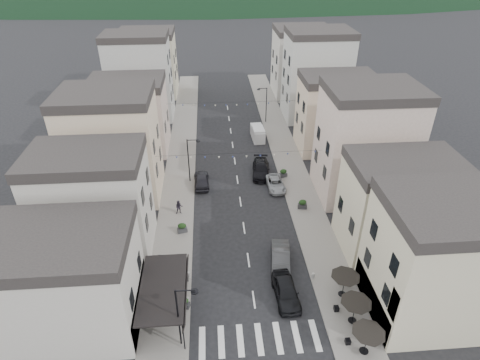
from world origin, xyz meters
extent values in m
cube|color=slate|center=(-7.50, 32.00, 0.06)|extent=(4.00, 76.00, 0.12)
cube|color=slate|center=(7.50, 32.00, 0.06)|extent=(4.00, 76.00, 0.12)
cube|color=#BCB5AC|center=(-15.50, 5.00, 4.00)|extent=(12.00, 8.00, 8.00)
cube|color=beige|center=(14.50, 4.00, 5.00)|extent=(10.00, 8.00, 10.00)
cube|color=black|center=(-7.50, 5.00, 3.20)|extent=(3.60, 7.50, 0.15)
cube|color=black|center=(-5.70, 5.00, 2.70)|extent=(0.34, 7.50, 0.99)
cylinder|color=black|center=(-5.80, 1.50, 1.60)|extent=(0.10, 0.10, 3.20)
cylinder|color=black|center=(-5.80, 8.50, 1.60)|extent=(0.10, 0.10, 3.20)
cube|color=#BCB5AC|center=(-14.50, 14.00, 5.00)|extent=(10.00, 7.00, 10.00)
cube|color=#262323|center=(-14.50, 14.00, 10.50)|extent=(10.20, 7.14, 1.00)
cube|color=beige|center=(-14.50, 24.00, 6.00)|extent=(10.00, 8.00, 12.00)
cube|color=#262323|center=(-14.50, 24.00, 12.50)|extent=(10.20, 8.16, 1.00)
cube|color=#BCA698|center=(-14.50, 36.00, 4.75)|extent=(10.00, 8.00, 9.50)
cube|color=#262323|center=(-14.50, 36.00, 10.00)|extent=(10.20, 8.16, 1.00)
cube|color=#AFAFA9|center=(-14.50, 48.00, 6.50)|extent=(10.00, 7.00, 13.00)
cube|color=#262323|center=(-14.50, 48.00, 13.50)|extent=(10.20, 7.14, 1.00)
cube|color=beige|center=(-14.50, 60.00, 5.50)|extent=(10.00, 9.00, 11.00)
cube|color=#262323|center=(-14.50, 60.00, 11.50)|extent=(10.20, 9.18, 1.00)
cube|color=beige|center=(14.50, 12.00, 4.50)|extent=(10.00, 7.00, 9.00)
cube|color=#262323|center=(14.50, 12.00, 9.50)|extent=(10.20, 7.14, 1.00)
cube|color=#BCA698|center=(14.50, 22.00, 6.25)|extent=(10.00, 8.00, 12.50)
cube|color=#262323|center=(14.50, 22.00, 13.00)|extent=(10.20, 8.16, 1.00)
cube|color=beige|center=(14.50, 34.00, 5.00)|extent=(10.00, 7.00, 10.00)
cube|color=#262323|center=(14.50, 34.00, 10.50)|extent=(10.20, 7.14, 1.00)
cube|color=#AFAFA9|center=(14.50, 46.00, 6.75)|extent=(10.00, 8.00, 13.50)
cube|color=#262323|center=(14.50, 46.00, 14.00)|extent=(10.20, 8.16, 1.00)
cube|color=#BCB5AC|center=(14.50, 58.00, 5.75)|extent=(10.00, 9.00, 11.50)
cube|color=#262323|center=(14.50, 58.00, 12.00)|extent=(10.20, 9.18, 1.00)
cylinder|color=black|center=(7.70, 0.00, 1.27)|extent=(0.06, 0.06, 2.30)
cone|color=black|center=(7.70, 0.00, 2.37)|extent=(2.50, 2.50, 0.55)
cylinder|color=black|center=(7.70, 0.00, 0.49)|extent=(0.70, 0.70, 0.04)
cylinder|color=black|center=(7.70, 2.80, 1.27)|extent=(0.06, 0.06, 2.30)
cone|color=black|center=(7.70, 2.80, 2.37)|extent=(2.50, 2.50, 0.55)
cylinder|color=black|center=(7.70, 2.80, 0.49)|extent=(0.70, 0.70, 0.04)
cylinder|color=black|center=(7.70, 5.60, 1.27)|extent=(0.06, 0.06, 2.30)
cone|color=black|center=(7.70, 5.60, 2.37)|extent=(2.50, 2.50, 0.55)
cylinder|color=black|center=(7.70, 5.60, 0.49)|extent=(0.70, 0.70, 0.04)
cylinder|color=black|center=(-6.10, 2.00, 3.00)|extent=(0.14, 0.14, 6.00)
cylinder|color=black|center=(-5.40, 2.00, 5.90)|extent=(1.40, 0.10, 0.10)
cylinder|color=black|center=(-4.75, 2.00, 5.75)|extent=(0.56, 0.56, 0.08)
cylinder|color=black|center=(-6.10, 26.00, 3.00)|extent=(0.14, 0.14, 6.00)
cylinder|color=black|center=(-5.40, 26.00, 5.90)|extent=(1.40, 0.10, 0.10)
cylinder|color=black|center=(-4.75, 26.00, 5.75)|extent=(0.56, 0.56, 0.08)
cylinder|color=black|center=(6.10, 44.00, 3.00)|extent=(0.14, 0.14, 6.00)
cylinder|color=black|center=(5.40, 44.00, 5.90)|extent=(1.40, 0.10, 0.10)
cylinder|color=black|center=(4.75, 44.00, 5.75)|extent=(0.56, 0.56, 0.08)
cylinder|color=gray|center=(-5.70, 6.00, 0.42)|extent=(0.26, 0.26, 0.60)
cylinder|color=gray|center=(-5.70, 9.00, 0.42)|extent=(0.26, 0.26, 0.60)
cylinder|color=gray|center=(5.70, 8.00, 0.42)|extent=(0.26, 0.26, 0.60)
cylinder|color=black|center=(0.00, 22.00, 6.00)|extent=(19.00, 0.02, 0.02)
cone|color=beige|center=(-8.71, 22.00, 5.81)|extent=(0.28, 0.28, 0.24)
cone|color=navy|center=(-7.12, 22.00, 5.73)|extent=(0.28, 0.28, 0.24)
cone|color=beige|center=(-5.54, 22.00, 5.65)|extent=(0.28, 0.28, 0.24)
cone|color=navy|center=(-3.96, 22.00, 5.58)|extent=(0.28, 0.28, 0.24)
cone|color=beige|center=(-2.38, 22.00, 5.54)|extent=(0.28, 0.28, 0.24)
cone|color=navy|center=(-0.79, 22.00, 5.51)|extent=(0.28, 0.28, 0.24)
cone|color=beige|center=(0.79, 22.00, 5.51)|extent=(0.28, 0.28, 0.24)
cone|color=navy|center=(2.38, 22.00, 5.54)|extent=(0.28, 0.28, 0.24)
cone|color=beige|center=(3.96, 22.00, 5.58)|extent=(0.28, 0.28, 0.24)
cone|color=navy|center=(5.54, 22.00, 5.65)|extent=(0.28, 0.28, 0.24)
cone|color=beige|center=(7.12, 22.00, 5.73)|extent=(0.28, 0.28, 0.24)
cone|color=navy|center=(8.71, 22.00, 5.81)|extent=(0.28, 0.28, 0.24)
cylinder|color=black|center=(0.00, 38.00, 6.00)|extent=(19.00, 0.02, 0.02)
cone|color=beige|center=(-8.71, 38.00, 5.81)|extent=(0.28, 0.28, 0.24)
cone|color=navy|center=(-7.12, 38.00, 5.73)|extent=(0.28, 0.28, 0.24)
cone|color=beige|center=(-5.54, 38.00, 5.65)|extent=(0.28, 0.28, 0.24)
cone|color=navy|center=(-3.96, 38.00, 5.58)|extent=(0.28, 0.28, 0.24)
cone|color=beige|center=(-2.38, 38.00, 5.54)|extent=(0.28, 0.28, 0.24)
cone|color=navy|center=(-0.79, 38.00, 5.51)|extent=(0.28, 0.28, 0.24)
cone|color=beige|center=(0.79, 38.00, 5.51)|extent=(0.28, 0.28, 0.24)
cone|color=navy|center=(2.38, 38.00, 5.54)|extent=(0.28, 0.28, 0.24)
cone|color=beige|center=(3.96, 38.00, 5.58)|extent=(0.28, 0.28, 0.24)
cone|color=navy|center=(5.54, 38.00, 5.65)|extent=(0.28, 0.28, 0.24)
cone|color=beige|center=(7.12, 38.00, 5.73)|extent=(0.28, 0.28, 0.24)
cone|color=navy|center=(8.71, 38.00, 5.81)|extent=(0.28, 0.28, 0.24)
imported|color=black|center=(2.80, 6.00, 0.83)|extent=(2.22, 4.95, 1.65)
imported|color=#343437|center=(3.02, 10.19, 0.80)|extent=(2.32, 5.02, 1.59)
imported|color=#909398|center=(4.60, 23.69, 0.62)|extent=(2.30, 4.58, 1.24)
imported|color=black|center=(3.21, 27.13, 0.78)|extent=(2.73, 5.60, 1.57)
imported|color=black|center=(-4.60, 25.06, 0.78)|extent=(2.01, 4.66, 1.57)
cube|color=silver|center=(4.00, 37.82, 0.89)|extent=(1.89, 4.35, 1.78)
cube|color=silver|center=(4.02, 37.29, 1.82)|extent=(1.78, 2.92, 0.44)
cylinder|color=black|center=(3.36, 36.19, 0.31)|extent=(0.25, 0.63, 0.62)
cylinder|color=black|center=(4.78, 36.25, 0.31)|extent=(0.25, 0.63, 0.62)
cylinder|color=black|center=(3.21, 39.39, 0.31)|extent=(0.25, 0.63, 0.62)
cylinder|color=black|center=(4.63, 39.45, 0.31)|extent=(0.25, 0.63, 0.62)
imported|color=black|center=(-8.38, 10.52, 0.90)|extent=(0.68, 0.63, 1.56)
imported|color=#231E29|center=(-7.09, 19.05, 0.97)|extent=(0.87, 0.71, 1.70)
cube|color=#2B2B2D|center=(-6.00, 5.58, 0.35)|extent=(1.03, 0.76, 0.46)
ellipsoid|color=black|center=(-6.00, 5.58, 0.85)|extent=(0.81, 0.51, 0.59)
cube|color=#313133|center=(-6.61, 15.71, 0.37)|extent=(1.12, 0.80, 0.50)
ellipsoid|color=black|center=(-6.61, 15.71, 0.93)|extent=(0.89, 0.56, 0.64)
cube|color=#2F2F32|center=(8.35, 7.32, 0.38)|extent=(1.06, 0.61, 0.52)
ellipsoid|color=black|center=(8.35, 7.32, 0.95)|extent=(0.92, 0.58, 0.67)
cube|color=#2B2B2D|center=(7.02, 18.99, 0.37)|extent=(1.10, 0.72, 0.51)
ellipsoid|color=black|center=(7.02, 18.99, 0.93)|extent=(0.90, 0.57, 0.65)
cube|color=#333336|center=(6.00, 26.07, 0.37)|extent=(1.12, 0.84, 0.50)
ellipsoid|color=black|center=(6.00, 26.07, 0.91)|extent=(0.87, 0.56, 0.64)
camera|label=1|loc=(-3.08, -18.06, 27.39)|focal=30.00mm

